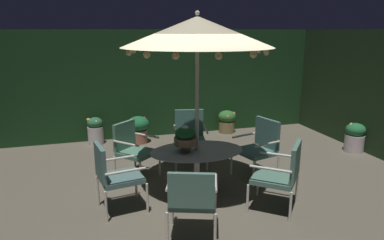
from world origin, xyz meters
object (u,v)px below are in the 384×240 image
Objects in this scene: potted_plant_left_near at (355,137)px; potted_plant_back_left at (95,130)px; patio_chair_north at (190,134)px; patio_chair_southwest at (260,145)px; potted_plant_left_far at (138,128)px; patio_chair_east at (114,173)px; patio_chair_south at (282,172)px; potted_plant_back_right at (227,121)px; centerpiece_planter at (185,137)px; patio_dining_table at (197,159)px; patio_umbrella at (197,32)px; patio_chair_southeast at (192,197)px; patio_chair_northeast at (132,146)px.

potted_plant_left_near is 1.00× the size of potted_plant_back_left.
potted_plant_left_near is (3.59, -0.34, -0.27)m from patio_chair_north.
patio_chair_southwest is 1.65× the size of potted_plant_left_far.
patio_chair_east is 2.40m from patio_chair_south.
patio_chair_south is 1.80× the size of potted_plant_back_right.
patio_chair_south is 4.66m from potted_plant_back_left.
potted_plant_back_left is 1.00× the size of potted_plant_left_far.
potted_plant_left_near is 5.73m from potted_plant_back_left.
potted_plant_back_left is at bearing 112.27° from centerpiece_planter.
potted_plant_left_far is at bearing 100.05° from patio_dining_table.
potted_plant_left_near is (2.08, -2.16, 0.02)m from potted_plant_back_right.
patio_chair_east is (-1.30, -0.22, 0.01)m from patio_dining_table.
patio_chair_southwest is 1.65× the size of potted_plant_left_near.
potted_plant_left_far is at bearing 115.91° from patio_chair_north.
potted_plant_back_right is at bearing 60.33° from patio_dining_table.
patio_chair_southwest reaches higher than potted_plant_left_far.
patio_chair_south is at bearing -100.89° from potted_plant_back_right.
potted_plant_left_far is at bearing 155.96° from potted_plant_left_near.
potted_plant_left_far reaches higher than potted_plant_back_right.
centerpiece_planter reaches higher than patio_dining_table.
patio_umbrella reaches higher than patio_chair_east.
patio_chair_southeast is 1.53× the size of potted_plant_back_left.
patio_chair_southeast is at bearing -89.02° from potted_plant_left_far.
potted_plant_back_right is (2.22, 4.34, -0.28)m from patio_chair_southeast.
patio_dining_table is 3.59m from potted_plant_back_right.
potted_plant_left_near is (3.85, 0.96, -2.19)m from patio_umbrella.
patio_dining_table is 1.51× the size of patio_chair_northeast.
potted_plant_back_left and potted_plant_left_far have the same top height.
centerpiece_planter is 3.77m from potted_plant_back_right.
potted_plant_back_left is at bearing 105.45° from patio_chair_northeast.
patio_chair_northeast reaches higher than patio_dining_table.
patio_chair_south is 1.23m from patio_chair_southwest.
patio_chair_east is at bearing -170.54° from patio_dining_table.
potted_plant_back_right is at bearing 50.25° from patio_chair_north.
potted_plant_back_left is (-0.17, 3.30, -0.27)m from patio_chair_east.
patio_umbrella is 1.56m from centerpiece_planter.
patio_chair_north is 1.67× the size of potted_plant_back_left.
potted_plant_back_right is at bearing 79.81° from patio_chair_southwest.
patio_chair_north is 2.38m from potted_plant_back_right.
patio_umbrella is 4.06m from potted_plant_back_left.
patio_chair_east is 0.99× the size of patio_chair_southwest.
patio_chair_north is 1.06× the size of patio_chair_northeast.
patio_chair_southeast is 4.88m from potted_plant_back_right.
potted_plant_back_right is (1.77, 3.11, -0.28)m from patio_dining_table.
centerpiece_planter reaches higher than potted_plant_left_far.
patio_chair_southwest reaches higher than patio_chair_southeast.
patio_dining_table is 0.53× the size of patio_umbrella.
patio_chair_northeast is at bearing 132.47° from patio_umbrella.
patio_chair_northeast is 1.26m from patio_chair_east.
centerpiece_planter reaches higher than potted_plant_back_left.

